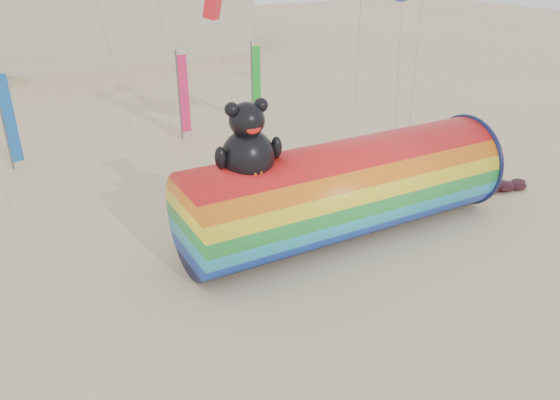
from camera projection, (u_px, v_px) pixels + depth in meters
ground at (288, 282)px, 18.92m from camera, size 160.00×160.00×0.00m
windsock_assembly at (345, 187)px, 21.24m from camera, size 13.27×4.04×6.12m
kite_handler at (475, 169)px, 26.00m from camera, size 0.73×0.62×1.68m
fabric_bundle at (505, 186)px, 25.89m from camera, size 2.62×1.35×0.41m
festival_banners at (158, 98)px, 30.86m from camera, size 14.82×0.84×5.20m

